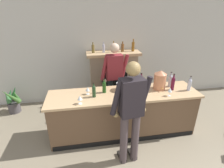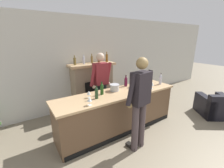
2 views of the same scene
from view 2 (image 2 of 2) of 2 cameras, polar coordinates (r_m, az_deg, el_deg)
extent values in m
cube|color=beige|center=(4.76, -8.47, 7.85)|extent=(12.00, 0.07, 2.75)
cube|color=brown|center=(3.62, 2.41, -10.49)|extent=(2.90, 0.69, 0.89)
cube|color=tan|center=(3.43, 2.50, -3.53)|extent=(2.97, 0.76, 0.04)
cube|color=black|center=(3.59, 5.78, -18.23)|extent=(2.84, 0.01, 0.10)
cube|color=gray|center=(4.67, -7.45, -1.17)|extent=(1.22, 0.44, 1.34)
cube|color=black|center=(4.54, -6.06, -4.11)|extent=(0.67, 0.02, 0.86)
cube|color=tan|center=(4.49, -7.67, 7.36)|extent=(1.38, 0.52, 0.07)
cylinder|color=brown|center=(4.27, -14.02, 8.35)|extent=(0.07, 0.07, 0.20)
cylinder|color=brown|center=(4.26, -14.14, 10.11)|extent=(0.03, 0.03, 0.07)
cylinder|color=#A8ACC3|center=(4.37, -10.72, 8.73)|extent=(0.06, 0.06, 0.20)
cylinder|color=#A8ACC3|center=(4.35, -10.81, 10.44)|extent=(0.03, 0.03, 0.07)
cylinder|color=brown|center=(4.47, -7.68, 9.13)|extent=(0.06, 0.06, 0.21)
cylinder|color=brown|center=(4.45, -7.75, 10.90)|extent=(0.03, 0.03, 0.07)
cylinder|color=brown|center=(4.58, -5.02, 9.30)|extent=(0.08, 0.08, 0.19)
cylinder|color=brown|center=(4.56, -5.06, 10.91)|extent=(0.03, 0.03, 0.06)
cylinder|color=brown|center=(4.71, -2.00, 9.84)|extent=(0.07, 0.07, 0.24)
cylinder|color=brown|center=(4.70, -2.02, 11.75)|extent=(0.03, 0.03, 0.08)
cube|color=black|center=(5.25, 34.48, -7.49)|extent=(1.12, 1.12, 0.42)
cube|color=black|center=(4.96, 36.67, -7.40)|extent=(0.76, 0.61, 0.70)
cube|color=black|center=(5.06, 31.73, -6.97)|extent=(0.63, 0.78, 0.56)
cylinder|color=#44383A|center=(3.12, 11.23, -14.93)|extent=(0.13, 0.13, 0.96)
cube|color=black|center=(3.41, 9.79, -20.88)|extent=(0.13, 0.25, 0.07)
cylinder|color=#44383A|center=(2.99, 8.76, -16.38)|extent=(0.13, 0.13, 0.96)
cube|color=black|center=(3.29, 7.38, -22.42)|extent=(0.13, 0.25, 0.07)
cube|color=black|center=(2.72, 10.86, -1.64)|extent=(0.39, 0.27, 0.60)
cylinder|color=black|center=(2.90, 13.40, -0.22)|extent=(0.20, 0.08, 0.57)
sphere|color=olive|center=(3.01, 12.70, -5.60)|extent=(0.09, 0.09, 0.09)
cylinder|color=black|center=(2.56, 7.32, -2.22)|extent=(0.20, 0.08, 0.57)
sphere|color=olive|center=(2.68, 6.75, -8.19)|extent=(0.09, 0.09, 0.09)
sphere|color=olive|center=(2.61, 11.40, 7.74)|extent=(0.21, 0.21, 0.21)
cylinder|color=#1C2628|center=(4.06, -5.32, -6.82)|extent=(0.13, 0.13, 0.96)
cube|color=black|center=(4.21, -4.65, -12.71)|extent=(0.11, 0.24, 0.07)
cylinder|color=#1C2628|center=(4.16, -2.94, -6.19)|extent=(0.13, 0.13, 0.96)
cube|color=black|center=(4.30, -2.33, -11.96)|extent=(0.11, 0.24, 0.07)
cube|color=maroon|center=(3.87, -4.35, 3.89)|extent=(0.37, 0.24, 0.56)
cylinder|color=maroon|center=(3.74, -7.19, 3.33)|extent=(0.20, 0.08, 0.57)
sphere|color=#D0AD91|center=(3.80, -6.88, -1.12)|extent=(0.09, 0.09, 0.09)
cylinder|color=maroon|center=(3.98, -1.37, 4.27)|extent=(0.20, 0.08, 0.57)
sphere|color=#D0AD91|center=(4.04, -1.18, 0.06)|extent=(0.09, 0.09, 0.09)
sphere|color=#D0AD91|center=(3.80, -4.49, 10.21)|extent=(0.21, 0.21, 0.21)
cylinder|color=#BC7450|center=(3.89, 10.93, 1.54)|extent=(0.24, 0.24, 0.33)
cone|color=#BC7450|center=(3.85, 11.10, 4.40)|extent=(0.25, 0.25, 0.07)
cylinder|color=#B29333|center=(3.82, 12.32, -0.28)|extent=(0.02, 0.04, 0.02)
cylinder|color=silver|center=(3.50, 0.97, -1.44)|extent=(0.21, 0.21, 0.14)
cylinder|color=silver|center=(3.48, 0.97, -0.23)|extent=(0.22, 0.22, 0.01)
cylinder|color=#1D4617|center=(3.27, -3.87, -2.28)|extent=(0.07, 0.07, 0.20)
sphere|color=#1D4617|center=(3.24, -3.90, -0.61)|extent=(0.07, 0.07, 0.07)
cylinder|color=#1D4617|center=(3.23, -3.92, 0.05)|extent=(0.03, 0.03, 0.08)
cylinder|color=black|center=(3.22, -3.93, 0.82)|extent=(0.03, 0.03, 0.01)
cylinder|color=#4E0E26|center=(4.02, 14.25, 1.16)|extent=(0.07, 0.07, 0.24)
sphere|color=#4E0E26|center=(3.99, 14.37, 2.82)|extent=(0.07, 0.07, 0.07)
cylinder|color=#4E0E26|center=(3.98, 14.42, 3.47)|extent=(0.03, 0.03, 0.09)
cylinder|color=black|center=(3.97, 14.48, 4.21)|extent=(0.03, 0.03, 0.01)
cylinder|color=#A6ACC1|center=(4.14, 12.88, 1.60)|extent=(0.07, 0.07, 0.22)
sphere|color=#A6ACC1|center=(4.11, 12.99, 3.11)|extent=(0.07, 0.07, 0.07)
cylinder|color=#A6ACC1|center=(4.10, 13.03, 3.70)|extent=(0.03, 0.03, 0.09)
cylinder|color=black|center=(4.09, 13.07, 4.38)|extent=(0.03, 0.03, 0.01)
cylinder|color=#4F0E2B|center=(3.85, 5.28, 0.61)|extent=(0.08, 0.08, 0.20)
sphere|color=#4F0E2B|center=(3.82, 5.32, 2.05)|extent=(0.07, 0.07, 0.07)
cylinder|color=#4F0E2B|center=(3.81, 5.33, 2.61)|extent=(0.03, 0.03, 0.08)
cylinder|color=black|center=(3.80, 5.35, 3.27)|extent=(0.03, 0.03, 0.01)
cylinder|color=#203C21|center=(3.06, -5.91, -3.80)|extent=(0.07, 0.07, 0.20)
sphere|color=#203C21|center=(3.03, -5.97, -2.07)|extent=(0.06, 0.06, 0.06)
cylinder|color=#203C21|center=(3.01, -5.99, -1.39)|extent=(0.03, 0.03, 0.08)
cylinder|color=black|center=(3.00, -6.02, -0.59)|extent=(0.03, 0.03, 0.01)
cylinder|color=#ABB1C3|center=(4.21, 17.96, 1.34)|extent=(0.07, 0.07, 0.21)
sphere|color=#ABB1C3|center=(4.18, 18.09, 2.73)|extent=(0.07, 0.07, 0.07)
cylinder|color=#ABB1C3|center=(4.17, 18.14, 3.27)|extent=(0.03, 0.03, 0.08)
cylinder|color=black|center=(4.16, 18.20, 3.90)|extent=(0.03, 0.03, 0.01)
cylinder|color=silver|center=(2.81, -8.47, -7.94)|extent=(0.07, 0.07, 0.01)
cylinder|color=silver|center=(2.79, -8.50, -7.17)|extent=(0.01, 0.01, 0.08)
cone|color=silver|center=(2.76, -8.57, -5.74)|extent=(0.09, 0.09, 0.07)
cylinder|color=silver|center=(3.77, 14.94, -1.77)|extent=(0.06, 0.06, 0.01)
cylinder|color=silver|center=(3.76, 14.99, -1.13)|extent=(0.01, 0.01, 0.08)
cone|color=silver|center=(3.74, 15.08, 0.11)|extent=(0.08, 0.08, 0.09)
cylinder|color=silver|center=(3.15, -8.71, -5.13)|extent=(0.07, 0.07, 0.01)
cylinder|color=silver|center=(3.14, -8.74, -4.51)|extent=(0.01, 0.01, 0.07)
cone|color=silver|center=(3.11, -8.80, -3.25)|extent=(0.08, 0.08, 0.08)
camera|label=1|loc=(1.28, 80.05, 22.00)|focal=28.00mm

